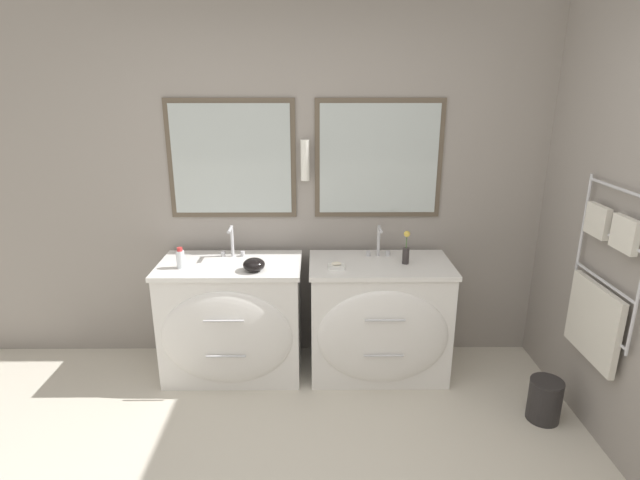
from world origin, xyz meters
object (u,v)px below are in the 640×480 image
toiletry_bottle (180,259)px  flower_vase (406,251)px  amenity_bowl (254,265)px  vanity_right (379,319)px  vanity_left (232,319)px  waste_bin (545,399)px

toiletry_bottle → flower_vase: bearing=2.8°
amenity_bowl → flower_vase: 1.03m
vanity_right → toiletry_bottle: 1.43m
vanity_left → flower_vase: (1.21, 0.02, 0.50)m
flower_vase → waste_bin: flower_vase is taller
vanity_right → flower_vase: 0.53m
vanity_right → flower_vase: size_ratio=4.19×
vanity_left → toiletry_bottle: (-0.31, -0.06, 0.48)m
vanity_left → amenity_bowl: size_ratio=6.76×
toiletry_bottle → vanity_left: bearing=10.1°
amenity_bowl → vanity_left: bearing=148.8°
flower_vase → waste_bin: size_ratio=0.85×
toiletry_bottle → flower_vase: 1.52m
vanity_left → toiletry_bottle: bearing=-169.9°
vanity_right → waste_bin: size_ratio=3.59×
waste_bin → flower_vase: bearing=145.4°
vanity_left → vanity_right: (1.04, 0.00, 0.00)m
vanity_left → waste_bin: bearing=-15.0°
flower_vase → amenity_bowl: bearing=-172.7°
flower_vase → toiletry_bottle: bearing=-177.2°
waste_bin → toiletry_bottle: bearing=168.2°
vanity_right → flower_vase: bearing=6.2°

